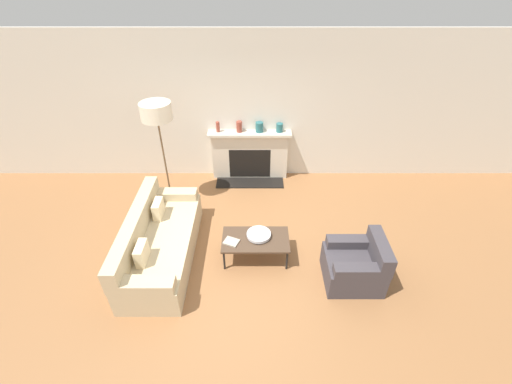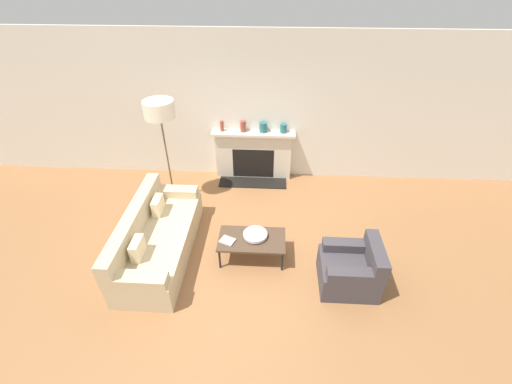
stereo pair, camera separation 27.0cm
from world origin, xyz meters
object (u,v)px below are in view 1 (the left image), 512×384
(coffee_table, at_px, (256,240))
(floor_lamp, at_px, (157,116))
(fireplace, at_px, (250,156))
(mantel_vase_center_left, at_px, (240,127))
(mantel_vase_right, at_px, (280,128))
(bowl, at_px, (259,235))
(mantel_vase_center_right, at_px, (260,127))
(book, at_px, (232,242))
(couch, at_px, (159,243))
(armchair_near, at_px, (357,265))
(mantel_vase_left, at_px, (218,127))

(coffee_table, distance_m, floor_lamp, 2.60)
(fireplace, height_order, mantel_vase_center_left, mantel_vase_center_left)
(mantel_vase_right, bearing_deg, floor_lamp, -157.08)
(bowl, height_order, mantel_vase_center_right, mantel_vase_center_right)
(book, height_order, floor_lamp, floor_lamp)
(couch, xyz_separation_m, mantel_vase_center_left, (1.16, 2.37, 0.84))
(armchair_near, bearing_deg, mantel_vase_center_left, -147.93)
(fireplace, bearing_deg, coffee_table, -87.07)
(bowl, distance_m, book, 0.43)
(armchair_near, height_order, coffee_table, armchair_near)
(book, distance_m, floor_lamp, 2.41)
(book, bearing_deg, mantel_vase_center_right, 102.95)
(fireplace, xyz_separation_m, mantel_vase_right, (0.59, 0.02, 0.62))
(floor_lamp, xyz_separation_m, mantel_vase_center_left, (1.30, 0.88, -0.59))
(floor_lamp, relative_size, mantel_vase_center_left, 9.06)
(mantel_vase_center_right, bearing_deg, mantel_vase_right, 0.00)
(fireplace, relative_size, coffee_table, 1.63)
(couch, bearing_deg, mantel_vase_center_right, -33.23)
(mantel_vase_left, bearing_deg, armchair_near, -52.22)
(book, height_order, mantel_vase_right, mantel_vase_right)
(armchair_near, bearing_deg, mantel_vase_right, -160.92)
(bowl, relative_size, mantel_vase_center_left, 1.71)
(book, height_order, mantel_vase_left, mantel_vase_left)
(fireplace, distance_m, couch, 2.73)
(armchair_near, relative_size, mantel_vase_left, 3.91)
(mantel_vase_center_left, bearing_deg, mantel_vase_center_right, 0.00)
(mantel_vase_left, bearing_deg, mantel_vase_center_left, 0.00)
(mantel_vase_center_right, bearing_deg, mantel_vase_center_left, 180.00)
(fireplace, height_order, mantel_vase_center_right, mantel_vase_center_right)
(floor_lamp, distance_m, mantel_vase_right, 2.35)
(fireplace, xyz_separation_m, mantel_vase_center_left, (-0.20, 0.02, 0.64))
(mantel_vase_right, bearing_deg, fireplace, -178.51)
(mantel_vase_center_right, height_order, mantel_vase_right, mantel_vase_center_right)
(fireplace, relative_size, mantel_vase_left, 8.02)
(coffee_table, distance_m, mantel_vase_right, 2.54)
(floor_lamp, distance_m, mantel_vase_center_left, 1.68)
(floor_lamp, bearing_deg, mantel_vase_center_left, 34.18)
(fireplace, xyz_separation_m, couch, (-1.36, -2.36, -0.20))
(book, height_order, mantel_vase_center_left, mantel_vase_center_left)
(couch, relative_size, book, 8.24)
(armchair_near, distance_m, floor_lamp, 3.90)
(mantel_vase_left, height_order, mantel_vase_center_left, mantel_vase_center_left)
(book, bearing_deg, floor_lamp, 151.93)
(armchair_near, bearing_deg, floor_lamp, -122.18)
(coffee_table, relative_size, mantel_vase_right, 5.85)
(bowl, distance_m, mantel_vase_center_left, 2.46)
(bowl, bearing_deg, coffee_table, -132.79)
(armchair_near, bearing_deg, book, -101.43)
(mantel_vase_right, bearing_deg, mantel_vase_left, 180.00)
(coffee_table, bearing_deg, mantel_vase_center_left, 97.74)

